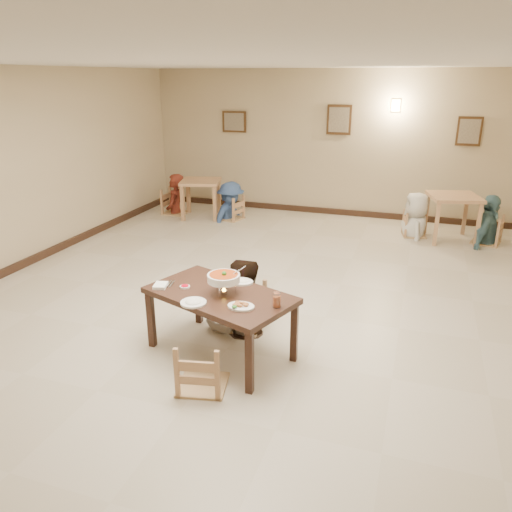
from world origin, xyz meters
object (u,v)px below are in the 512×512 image
(chair_near, at_px, (201,342))
(drink_glass, at_px, (277,300))
(main_diner, at_px, (240,260))
(bg_table_right, at_px, (454,203))
(main_table, at_px, (220,300))
(bg_chair_lr, at_px, (230,197))
(curry_warmer, at_px, (224,278))
(bg_diner_a, at_px, (174,174))
(bg_diner_b, at_px, (230,182))
(bg_diner_c, at_px, (418,192))
(bg_chair_ll, at_px, (175,190))
(chair_far, at_px, (243,287))
(bg_diner_d, at_px, (493,195))
(bg_chair_rl, at_px, (416,213))
(bg_table_left, at_px, (201,187))
(bg_chair_rr, at_px, (489,217))

(chair_near, relative_size, drink_glass, 6.41)
(main_diner, xyz_separation_m, bg_table_right, (2.45, 4.44, -0.18))
(main_table, xyz_separation_m, bg_chair_lr, (-1.87, 5.07, -0.16))
(curry_warmer, xyz_separation_m, bg_chair_lr, (-1.92, 5.09, -0.42))
(bg_diner_a, bearing_deg, main_diner, 25.03)
(bg_diner_b, relative_size, bg_diner_c, 0.95)
(curry_warmer, bearing_deg, main_table, 166.02)
(bg_diner_b, bearing_deg, bg_chair_ll, 100.68)
(chair_far, distance_m, bg_diner_a, 5.51)
(bg_diner_d, bearing_deg, bg_table_right, 110.79)
(chair_near, bearing_deg, main_diner, -99.27)
(bg_table_right, bearing_deg, chair_far, -119.09)
(chair_near, height_order, curry_warmer, curry_warmer)
(main_diner, bearing_deg, bg_chair_lr, -89.06)
(bg_diner_a, height_order, bg_diner_c, bg_diner_a)
(chair_near, distance_m, bg_diner_b, 6.03)
(chair_near, distance_m, bg_diner_a, 6.62)
(bg_chair_rl, xyz_separation_m, bg_diner_a, (-5.02, 0.03, 0.43))
(chair_near, bearing_deg, bg_diner_b, -83.34)
(chair_far, bearing_deg, bg_diner_a, 126.52)
(bg_table_right, xyz_separation_m, bg_chair_lr, (-4.33, 0.03, -0.22))
(curry_warmer, distance_m, bg_chair_rl, 5.43)
(bg_table_left, relative_size, bg_chair_ll, 0.95)
(bg_chair_ll, bearing_deg, bg_chair_rr, -91.54)
(main_table, height_order, main_diner, main_diner)
(bg_diner_a, bearing_deg, bg_table_right, 79.02)
(curry_warmer, bearing_deg, bg_diner_b, 110.70)
(bg_chair_rr, height_order, bg_diner_a, bg_diner_a)
(bg_table_right, height_order, bg_chair_ll, bg_chair_ll)
(bg_table_right, height_order, bg_chair_rl, bg_chair_rl)
(bg_table_left, height_order, bg_diner_c, bg_diner_c)
(bg_table_left, relative_size, bg_diner_c, 0.59)
(chair_far, distance_m, main_diner, 0.37)
(bg_diner_b, bearing_deg, bg_table_right, -77.74)
(drink_glass, bearing_deg, chair_far, 129.13)
(drink_glass, height_order, bg_chair_rl, bg_chair_rl)
(bg_chair_rr, bearing_deg, bg_chair_rl, -76.53)
(main_diner, xyz_separation_m, bg_diner_d, (3.07, 4.44, 0.01))
(bg_chair_lr, height_order, bg_diner_d, bg_diner_d)
(bg_chair_rr, bearing_deg, curry_warmer, -15.10)
(main_diner, relative_size, bg_chair_ll, 1.70)
(chair_far, height_order, bg_diner_d, bg_diner_d)
(main_table, height_order, bg_diner_d, bg_diner_d)
(bg_diner_d, bearing_deg, chair_far, 165.86)
(bg_table_left, relative_size, bg_table_right, 0.96)
(main_diner, bearing_deg, bg_diner_b, -89.06)
(chair_near, distance_m, bg_chair_lr, 6.03)
(bg_table_left, xyz_separation_m, bg_diner_c, (4.36, 0.04, 0.18))
(bg_table_right, distance_m, bg_diner_c, 0.64)
(bg_diner_c, bearing_deg, drink_glass, -24.44)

